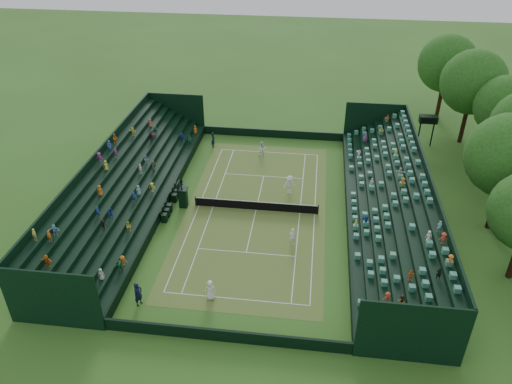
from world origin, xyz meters
TOP-DOWN VIEW (x-y plane):
  - ground at (0.00, 0.00)m, footprint 160.00×160.00m
  - court_surface at (0.00, 0.00)m, footprint 12.97×26.77m
  - perimeter_wall_north at (0.00, 15.88)m, footprint 17.17×0.20m
  - perimeter_wall_south at (0.00, -15.88)m, footprint 17.17×0.20m
  - perimeter_wall_east at (8.48, 0.00)m, footprint 0.20×31.77m
  - perimeter_wall_west at (-8.48, 0.00)m, footprint 0.20×31.77m
  - north_grandstand at (12.66, 0.00)m, footprint 6.60×32.00m
  - south_grandstand at (-12.66, 0.00)m, footprint 6.60×32.00m
  - tennis_net at (0.00, 0.00)m, footprint 11.67×0.10m
  - scoreboard_tower at (17.75, 16.00)m, footprint 2.00×1.00m
  - tree_row at (22.21, 10.23)m, footprint 10.84×37.72m
  - umpire_chair at (-6.91, -0.23)m, footprint 0.93×0.93m
  - courtside_chairs at (-8.02, -0.40)m, footprint 0.54×5.51m
  - player_near_west at (-1.83, -12.07)m, footprint 0.89×0.65m
  - player_near_east at (3.72, -4.75)m, footprint 0.62×0.43m
  - player_far_west at (-0.66, 10.90)m, footprint 0.92×0.75m
  - player_far_east at (2.91, 3.38)m, footprint 1.44×1.12m
  - line_judge_north at (-6.59, 12.44)m, footprint 0.46×0.68m
  - line_judge_south at (-6.87, -13.29)m, footprint 0.73×0.85m

SIDE VIEW (x-z plane):
  - ground at x=0.00m, z-range 0.00..0.00m
  - court_surface at x=0.00m, z-range 0.00..0.01m
  - courtside_chairs at x=-8.02m, z-range -0.14..1.03m
  - perimeter_wall_north at x=0.00m, z-range 0.00..1.00m
  - perimeter_wall_south at x=0.00m, z-range 0.00..1.00m
  - perimeter_wall_east at x=8.48m, z-range 0.00..1.00m
  - perimeter_wall_west at x=-8.48m, z-range 0.00..1.00m
  - tennis_net at x=0.00m, z-range 0.00..1.06m
  - player_near_east at x=3.72m, z-range 0.00..1.62m
  - player_near_west at x=-1.83m, z-range 0.00..1.68m
  - player_far_west at x=-0.66m, z-range 0.00..1.76m
  - line_judge_north at x=-6.59m, z-range 0.00..1.80m
  - player_far_east at x=2.91m, z-range 0.00..1.97m
  - line_judge_south at x=-6.87m, z-range 0.00..1.97m
  - umpire_chair at x=-6.91m, z-range -0.21..2.72m
  - north_grandstand at x=12.66m, z-range -0.90..4.00m
  - south_grandstand at x=-12.66m, z-range -0.90..4.00m
  - scoreboard_tower at x=17.75m, z-range 1.29..4.99m
  - tree_row at x=22.21m, z-range 1.48..12.45m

